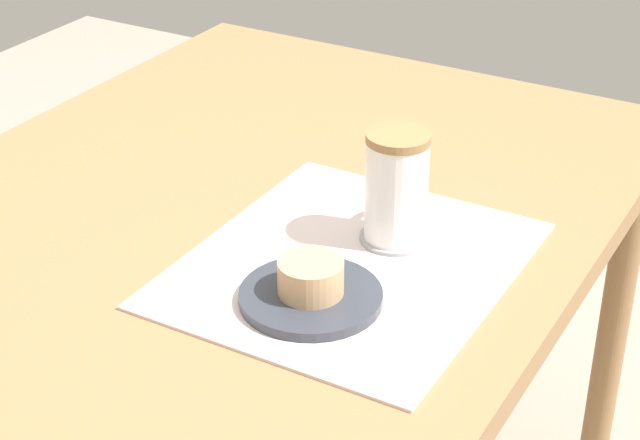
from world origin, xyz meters
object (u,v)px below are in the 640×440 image
object	(u,v)px
pastry	(311,277)
coffee_mug	(397,185)
dining_table	(226,272)
pastry_plate	(311,297)

from	to	relation	value
pastry	coffee_mug	size ratio (longest dim) A/B	0.54
dining_table	coffee_mug	distance (m)	0.26
pastry_plate	coffee_mug	distance (m)	0.18
pastry_plate	dining_table	bearing A→B (deg)	60.90
pastry	coffee_mug	world-z (taller)	coffee_mug
pastry_plate	coffee_mug	bearing A→B (deg)	-6.74
pastry	coffee_mug	distance (m)	0.17
pastry_plate	pastry	size ratio (longest dim) A/B	2.18
pastry	coffee_mug	xyz separation A→B (m)	(0.17, -0.02, 0.04)
pastry	dining_table	bearing A→B (deg)	60.90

